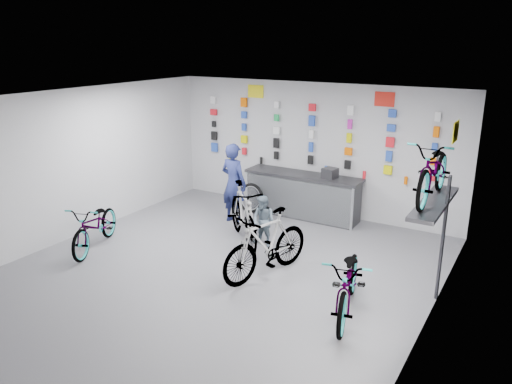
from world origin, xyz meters
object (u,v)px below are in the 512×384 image
Objects in this scene: clerk at (234,183)px; customer at (263,221)px; bike_left at (95,225)px; bike_service at (243,214)px; bike_right at (349,282)px; bike_center at (266,244)px; counter at (302,196)px.

clerk reaches higher than customer.
bike_left is 0.90× the size of bike_service.
clerk is at bearing 86.06° from bike_service.
clerk is at bearing 132.43° from bike_right.
bike_left is at bearing -139.06° from customer.
bike_service is (-1.10, 1.02, 0.02)m from bike_center.
bike_left is at bearing -152.46° from bike_center.
bike_left is 5.08m from bike_right.
bike_service reaches higher than bike_right.
customer is at bearing 153.85° from clerk.
bike_left is at bearing -125.26° from counter.
bike_left is 3.47m from bike_center.
bike_right is 3.14m from bike_service.
bike_left is at bearing 168.58° from bike_right.
bike_left is 2.87m from bike_service.
bike_left is 3.25m from customer.
counter is 1.39× the size of bike_right.
bike_center is at bearing -75.60° from counter.
clerk is (1.49, 2.60, 0.42)m from bike_left.
customer is (2.72, 1.78, 0.04)m from bike_left.
bike_service is 1.25m from clerk.
customer is (0.09, -1.93, 0.02)m from counter.
bike_center is (3.40, 0.68, 0.11)m from bike_left.
customer is (-0.69, 1.10, -0.07)m from bike_center.
bike_right is 1.09× the size of clerk.
bike_right is (1.67, -0.46, -0.07)m from bike_center.
bike_service reaches higher than bike_center.
bike_center is 1.89× the size of customer.
clerk is (-3.58, 2.39, 0.38)m from bike_right.
counter is 2.04m from bike_service.
bike_left is at bearing 68.03° from clerk.
bike_left is 0.93× the size of bike_center.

